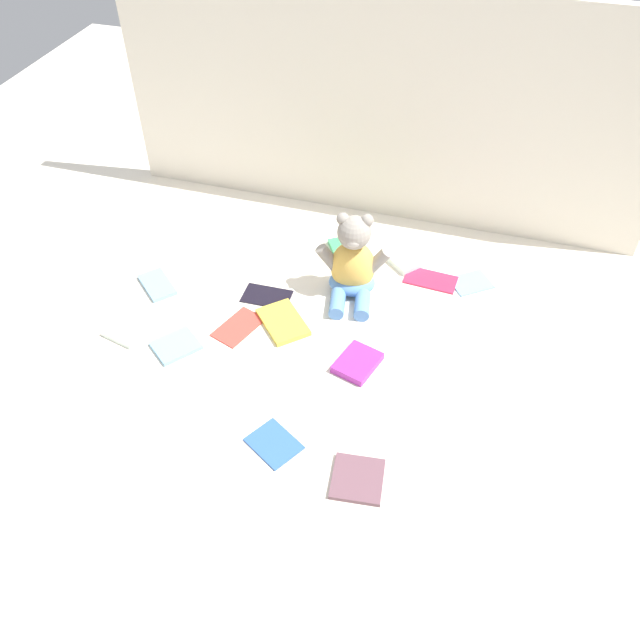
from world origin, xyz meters
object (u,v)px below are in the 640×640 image
object	(u,v)px
book_case_5	(267,296)
book_case_6	(157,285)
teddy_bear	(353,265)
book_case_1	(176,346)
book_case_3	(358,479)
book_case_9	(357,363)
book_case_12	(431,279)
book_case_0	(410,257)
book_case_11	(283,322)
book_case_10	(133,325)
book_case_4	(238,326)
book_case_2	(345,248)
book_case_7	(274,443)
book_case_8	(471,282)

from	to	relation	value
book_case_5	book_case_6	bearing A→B (deg)	-82.71
teddy_bear	book_case_1	xyz separation A→B (m)	(-0.35, -0.31, -0.08)
teddy_bear	book_case_3	bearing A→B (deg)	-84.88
teddy_bear	book_case_3	xyz separation A→B (m)	(0.15, -0.54, -0.08)
book_case_9	book_case_12	world-z (taller)	book_case_9
book_case_1	book_case_3	size ratio (longest dim) A/B	0.97
book_case_0	book_case_11	bearing A→B (deg)	-85.86
book_case_10	book_case_12	world-z (taller)	book_case_10
book_case_5	book_case_9	world-z (taller)	book_case_9
book_case_0	book_case_3	xyz separation A→B (m)	(0.03, -0.71, -0.00)
book_case_6	book_case_12	size ratio (longest dim) A/B	0.86
book_case_6	book_case_12	bearing A→B (deg)	-29.49
book_case_0	book_case_1	distance (m)	0.67
book_case_11	book_case_12	bearing A→B (deg)	176.53
book_case_3	book_case_4	xyz separation A→B (m)	(-0.38, 0.33, -0.00)
book_case_2	book_case_7	size ratio (longest dim) A/B	0.88
book_case_7	book_case_8	bearing A→B (deg)	-176.93
book_case_0	book_case_7	size ratio (longest dim) A/B	1.09
book_case_0	book_case_10	size ratio (longest dim) A/B	0.90
book_case_0	book_case_7	bearing A→B (deg)	-61.84
book_case_4	book_case_5	world-z (taller)	same
book_case_2	book_case_5	xyz separation A→B (m)	(-0.14, -0.24, -0.00)
book_case_10	book_case_12	distance (m)	0.77
book_case_0	book_case_7	xyz separation A→B (m)	(-0.15, -0.67, -0.00)
book_case_4	book_case_8	xyz separation A→B (m)	(0.52, 0.33, 0.00)
teddy_bear	book_case_4	world-z (taller)	teddy_bear
book_case_11	book_case_5	bearing A→B (deg)	-92.09
book_case_5	book_case_12	world-z (taller)	book_case_12
teddy_bear	book_case_0	distance (m)	0.22
book_case_5	book_case_8	bearing A→B (deg)	110.72
book_case_4	teddy_bear	bearing A→B (deg)	61.99
book_case_1	book_case_8	bearing A→B (deg)	72.34
book_case_5	book_case_3	bearing A→B (deg)	36.35
teddy_bear	book_case_6	distance (m)	0.51
book_case_6	book_case_7	world-z (taller)	same
book_case_3	book_case_7	world-z (taller)	same
book_case_7	book_case_12	world-z (taller)	same
book_case_1	book_case_6	distance (m)	0.23
book_case_7	book_case_10	world-z (taller)	book_case_10
book_case_0	book_case_10	bearing A→B (deg)	-102.20
book_case_3	book_case_6	distance (m)	0.76
book_case_6	book_case_9	world-z (taller)	book_case_9
book_case_8	book_case_11	bearing A→B (deg)	87.07
book_case_11	book_case_4	bearing A→B (deg)	-20.06
book_case_6	book_case_7	size ratio (longest dim) A/B	1.12
book_case_1	book_case_2	size ratio (longest dim) A/B	1.11
book_case_3	book_case_10	world-z (taller)	book_case_10
book_case_9	book_case_10	distance (m)	0.55
book_case_1	book_case_10	xyz separation A→B (m)	(-0.13, 0.03, 0.00)
book_case_6	book_case_11	distance (m)	0.36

